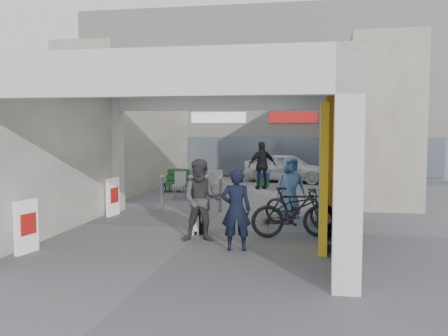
% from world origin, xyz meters
% --- Properties ---
extents(ground, '(90.00, 90.00, 0.00)m').
position_xyz_m(ground, '(0.00, 0.00, 0.00)').
color(ground, '#5C5C61').
rests_on(ground, ground).
extents(arcade_canopy, '(6.40, 6.45, 6.40)m').
position_xyz_m(arcade_canopy, '(0.54, -0.82, 2.30)').
color(arcade_canopy, silver).
rests_on(arcade_canopy, ground).
extents(far_building, '(18.00, 4.08, 8.00)m').
position_xyz_m(far_building, '(-0.00, 13.99, 3.99)').
color(far_building, silver).
rests_on(far_building, ground).
extents(plaza_bldg_left, '(2.00, 9.00, 5.00)m').
position_xyz_m(plaza_bldg_left, '(-4.50, 7.50, 2.50)').
color(plaza_bldg_left, beige).
rests_on(plaza_bldg_left, ground).
extents(plaza_bldg_right, '(2.00, 9.00, 5.00)m').
position_xyz_m(plaza_bldg_right, '(4.50, 7.50, 2.50)').
color(plaza_bldg_right, beige).
rests_on(plaza_bldg_right, ground).
extents(bollard_left, '(0.09, 0.09, 0.97)m').
position_xyz_m(bollard_left, '(-1.75, 2.38, 0.48)').
color(bollard_left, gray).
rests_on(bollard_left, ground).
extents(bollard_center, '(0.09, 0.09, 0.95)m').
position_xyz_m(bollard_center, '(-0.06, 2.32, 0.47)').
color(bollard_center, gray).
rests_on(bollard_center, ground).
extents(bollard_right, '(0.09, 0.09, 0.90)m').
position_xyz_m(bollard_right, '(1.66, 2.58, 0.45)').
color(bollard_right, gray).
rests_on(bollard_right, ground).
extents(advert_board_near, '(0.19, 0.55, 1.00)m').
position_xyz_m(advert_board_near, '(-2.75, -2.82, 0.51)').
color(advert_board_near, white).
rests_on(advert_board_near, ground).
extents(advert_board_far, '(0.16, 0.56, 1.00)m').
position_xyz_m(advert_board_far, '(-2.75, 1.22, 0.51)').
color(advert_board_far, white).
rests_on(advert_board_far, ground).
extents(cafe_set, '(1.49, 1.21, 0.90)m').
position_xyz_m(cafe_set, '(-1.36, 4.99, 0.32)').
color(cafe_set, '#A2A2A7').
rests_on(cafe_set, ground).
extents(produce_stand, '(1.25, 0.67, 0.82)m').
position_xyz_m(produce_stand, '(-2.27, 6.33, 0.33)').
color(produce_stand, black).
rests_on(produce_stand, ground).
extents(crate_stack, '(0.48, 0.39, 0.56)m').
position_xyz_m(crate_stack, '(0.50, 8.39, 0.28)').
color(crate_stack, '#175121').
rests_on(crate_stack, ground).
extents(border_collie, '(0.25, 0.48, 0.67)m').
position_xyz_m(border_collie, '(-0.00, -0.63, 0.27)').
color(border_collie, black).
rests_on(border_collie, ground).
extents(man_with_dog, '(0.61, 0.44, 1.57)m').
position_xyz_m(man_with_dog, '(1.07, -1.90, 0.79)').
color(man_with_dog, black).
rests_on(man_with_dog, ground).
extents(man_back_turned, '(0.90, 0.74, 1.70)m').
position_xyz_m(man_back_turned, '(0.25, -1.26, 0.85)').
color(man_back_turned, '#3D3D3F').
rests_on(man_back_turned, ground).
extents(man_elderly, '(0.91, 0.74, 1.60)m').
position_xyz_m(man_elderly, '(1.91, 1.79, 0.80)').
color(man_elderly, '#5981AE').
rests_on(man_elderly, ground).
extents(man_crates, '(1.15, 0.84, 1.81)m').
position_xyz_m(man_crates, '(0.56, 7.59, 0.90)').
color(man_crates, black).
rests_on(man_crates, ground).
extents(bicycle_front, '(1.94, 1.40, 0.97)m').
position_xyz_m(bicycle_front, '(2.17, 0.66, 0.49)').
color(bicycle_front, black).
rests_on(bicycle_front, ground).
extents(bicycle_rear, '(1.88, 0.92, 1.09)m').
position_xyz_m(bicycle_rear, '(2.10, -0.57, 0.54)').
color(bicycle_rear, black).
rests_on(bicycle_rear, ground).
extents(white_van, '(3.89, 2.12, 1.25)m').
position_xyz_m(white_van, '(1.35, 10.26, 0.63)').
color(white_van, silver).
rests_on(white_van, ground).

